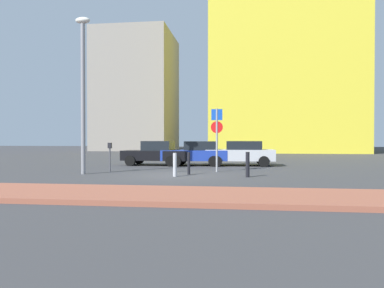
{
  "coord_description": "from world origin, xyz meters",
  "views": [
    {
      "loc": [
        2.98,
        -16.57,
        1.68
      ],
      "look_at": [
        0.44,
        2.61,
        1.38
      ],
      "focal_mm": 34.81,
      "sensor_mm": 36.0,
      "label": 1
    }
  ],
  "objects_px": {
    "parking_sign_post": "(217,132)",
    "traffic_bollard_near": "(175,165)",
    "traffic_bollard_mid": "(175,163)",
    "street_lamp": "(83,82)",
    "parked_car_black": "(157,153)",
    "traffic_bollard_far": "(189,163)",
    "parking_meter": "(110,153)",
    "parked_car_blue": "(196,153)",
    "parked_car_silver": "(240,153)",
    "traffic_bollard_edge": "(248,165)"
  },
  "relations": [
    {
      "from": "street_lamp",
      "to": "parking_sign_post",
      "type": "bearing_deg",
      "value": 17.79
    },
    {
      "from": "street_lamp",
      "to": "parked_car_silver",
      "type": "bearing_deg",
      "value": 41.16
    },
    {
      "from": "traffic_bollard_far",
      "to": "traffic_bollard_mid",
      "type": "bearing_deg",
      "value": 127.56
    },
    {
      "from": "traffic_bollard_near",
      "to": "traffic_bollard_edge",
      "type": "xyz_separation_m",
      "value": [
        3.16,
        0.19,
        0.03
      ]
    },
    {
      "from": "traffic_bollard_edge",
      "to": "parking_meter",
      "type": "bearing_deg",
      "value": 165.63
    },
    {
      "from": "parked_car_blue",
      "to": "street_lamp",
      "type": "height_order",
      "value": "street_lamp"
    },
    {
      "from": "street_lamp",
      "to": "traffic_bollard_edge",
      "type": "distance_m",
      "value": 8.51
    },
    {
      "from": "traffic_bollard_far",
      "to": "traffic_bollard_edge",
      "type": "distance_m",
      "value": 2.8
    },
    {
      "from": "street_lamp",
      "to": "traffic_bollard_mid",
      "type": "relative_size",
      "value": 8.11
    },
    {
      "from": "parked_car_black",
      "to": "parked_car_silver",
      "type": "xyz_separation_m",
      "value": [
        5.09,
        0.39,
        0.03
      ]
    },
    {
      "from": "parking_sign_post",
      "to": "traffic_bollard_near",
      "type": "height_order",
      "value": "parking_sign_post"
    },
    {
      "from": "parking_sign_post",
      "to": "traffic_bollard_edge",
      "type": "relative_size",
      "value": 2.9
    },
    {
      "from": "parked_car_silver",
      "to": "traffic_bollard_edge",
      "type": "relative_size",
      "value": 4.02
    },
    {
      "from": "parked_car_blue",
      "to": "traffic_bollard_far",
      "type": "bearing_deg",
      "value": -86.41
    },
    {
      "from": "parked_car_black",
      "to": "parked_car_silver",
      "type": "relative_size",
      "value": 0.97
    },
    {
      "from": "parked_car_silver",
      "to": "parking_meter",
      "type": "height_order",
      "value": "parked_car_silver"
    },
    {
      "from": "parked_car_black",
      "to": "traffic_bollard_mid",
      "type": "relative_size",
      "value": 4.7
    },
    {
      "from": "street_lamp",
      "to": "traffic_bollard_far",
      "type": "height_order",
      "value": "street_lamp"
    },
    {
      "from": "parked_car_black",
      "to": "parking_sign_post",
      "type": "relative_size",
      "value": 1.34
    },
    {
      "from": "traffic_bollard_mid",
      "to": "traffic_bollard_far",
      "type": "relative_size",
      "value": 0.87
    },
    {
      "from": "parked_car_silver",
      "to": "traffic_bollard_far",
      "type": "distance_m",
      "value": 6.37
    },
    {
      "from": "traffic_bollard_near",
      "to": "parking_meter",
      "type": "bearing_deg",
      "value": 152.11
    },
    {
      "from": "parked_car_silver",
      "to": "parking_meter",
      "type": "distance_m",
      "value": 8.16
    },
    {
      "from": "street_lamp",
      "to": "traffic_bollard_edge",
      "type": "height_order",
      "value": "street_lamp"
    },
    {
      "from": "parking_sign_post",
      "to": "street_lamp",
      "type": "distance_m",
      "value": 6.85
    },
    {
      "from": "parked_car_silver",
      "to": "street_lamp",
      "type": "distance_m",
      "value": 10.26
    },
    {
      "from": "parked_car_silver",
      "to": "traffic_bollard_edge",
      "type": "xyz_separation_m",
      "value": [
        0.37,
        -6.72,
        -0.24
      ]
    },
    {
      "from": "street_lamp",
      "to": "parked_car_black",
      "type": "bearing_deg",
      "value": 69.98
    },
    {
      "from": "parked_car_blue",
      "to": "parked_car_black",
      "type": "bearing_deg",
      "value": -176.06
    },
    {
      "from": "parked_car_silver",
      "to": "traffic_bollard_far",
      "type": "bearing_deg",
      "value": -111.31
    },
    {
      "from": "parked_car_black",
      "to": "traffic_bollard_near",
      "type": "height_order",
      "value": "parked_car_black"
    },
    {
      "from": "traffic_bollard_far",
      "to": "parked_car_silver",
      "type": "bearing_deg",
      "value": 68.69
    },
    {
      "from": "parking_sign_post",
      "to": "traffic_bollard_far",
      "type": "relative_size",
      "value": 3.06
    },
    {
      "from": "parked_car_silver",
      "to": "parking_sign_post",
      "type": "xyz_separation_m",
      "value": [
        -1.11,
        -4.37,
        1.21
      ]
    },
    {
      "from": "parked_car_blue",
      "to": "traffic_bollard_mid",
      "type": "distance_m",
      "value": 4.61
    },
    {
      "from": "parked_car_black",
      "to": "parked_car_blue",
      "type": "bearing_deg",
      "value": 3.94
    },
    {
      "from": "parked_car_black",
      "to": "traffic_bollard_far",
      "type": "distance_m",
      "value": 6.2
    },
    {
      "from": "parked_car_silver",
      "to": "traffic_bollard_near",
      "type": "bearing_deg",
      "value": -111.94
    },
    {
      "from": "street_lamp",
      "to": "traffic_bollard_mid",
      "type": "distance_m",
      "value": 5.81
    },
    {
      "from": "parking_sign_post",
      "to": "street_lamp",
      "type": "height_order",
      "value": "street_lamp"
    },
    {
      "from": "parked_car_blue",
      "to": "street_lamp",
      "type": "relative_size",
      "value": 0.56
    },
    {
      "from": "parked_car_silver",
      "to": "traffic_bollard_edge",
      "type": "bearing_deg",
      "value": -86.85
    },
    {
      "from": "parking_meter",
      "to": "parking_sign_post",
      "type": "bearing_deg",
      "value": 6.42
    },
    {
      "from": "traffic_bollard_near",
      "to": "traffic_bollard_far",
      "type": "height_order",
      "value": "traffic_bollard_near"
    },
    {
      "from": "traffic_bollard_far",
      "to": "traffic_bollard_edge",
      "type": "bearing_deg",
      "value": -16.53
    },
    {
      "from": "traffic_bollard_near",
      "to": "street_lamp",
      "type": "bearing_deg",
      "value": 172.66
    },
    {
      "from": "parking_meter",
      "to": "traffic_bollard_edge",
      "type": "distance_m",
      "value": 7.06
    },
    {
      "from": "street_lamp",
      "to": "traffic_bollard_edge",
      "type": "xyz_separation_m",
      "value": [
        7.63,
        -0.38,
        -3.75
      ]
    },
    {
      "from": "parking_sign_post",
      "to": "traffic_bollard_mid",
      "type": "distance_m",
      "value": 2.62
    },
    {
      "from": "street_lamp",
      "to": "parking_meter",
      "type": "bearing_deg",
      "value": 59.92
    }
  ]
}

